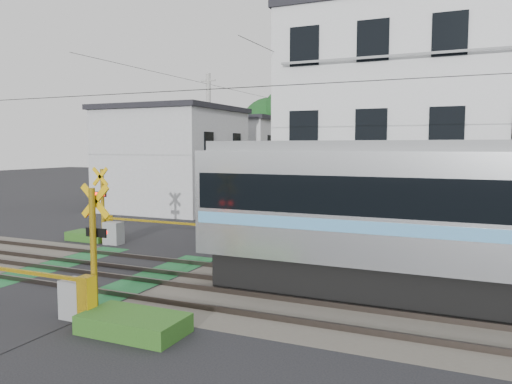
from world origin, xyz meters
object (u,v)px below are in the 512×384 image
at_px(apartment_block, 421,128).
at_px(pedestrian, 341,185).
at_px(crossing_signal_far, 112,226).
at_px(crossing_signal_near, 79,289).

bearing_deg(apartment_block, pedestrian, 113.84).
height_order(apartment_block, pedestrian, apartment_block).
bearing_deg(pedestrian, crossing_signal_far, 62.36).
bearing_deg(apartment_block, crossing_signal_far, -152.22).
height_order(crossing_signal_far, pedestrian, crossing_signal_far).
bearing_deg(pedestrian, apartment_block, 94.18).
xyz_separation_m(crossing_signal_near, crossing_signal_far, (-5.17, 7.31, 0.00)).
relative_size(crossing_signal_near, apartment_block, 0.46).
relative_size(crossing_signal_near, pedestrian, 2.82).
distance_m(crossing_signal_near, pedestrian, 30.84).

